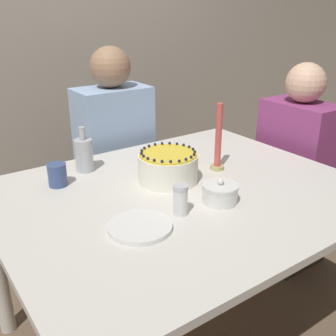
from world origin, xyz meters
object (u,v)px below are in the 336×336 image
Objects in this scene: sugar_shaker at (180,200)px; bottle at (84,154)px; cake at (168,167)px; candle at (218,143)px; person_woman_floral at (293,181)px; person_man_blue_shirt at (116,172)px; sugar_bowl at (220,193)px.

sugar_shaker is 0.56× the size of bottle.
candle reaches higher than cake.
candle is 0.75m from person_woman_floral.
person_man_blue_shirt is at bearing 47.14° from bottle.
person_man_blue_shirt reaches higher than bottle.
sugar_shaker reaches higher than sugar_bowl.
candle is 0.59m from bottle.
person_woman_floral reaches higher than candle.
bottle is 1.21m from person_woman_floral.
candle is at bearing 95.18° from person_woman_floral.
cake is 1.84× the size of sugar_bowl.
bottle reaches higher than cake.
sugar_bowl is 0.11× the size of person_woman_floral.
candle is 0.78m from person_man_blue_shirt.
cake is 0.72m from person_man_blue_shirt.
sugar_shaker is (-0.18, 0.01, 0.02)m from sugar_bowl.
sugar_bowl is at bearing 86.94° from person_man_blue_shirt.
person_man_blue_shirt reaches higher than sugar_shaker.
bottle is 0.17× the size of person_woman_floral.
sugar_shaker is (-0.13, -0.26, -0.00)m from cake.
cake is at bearing 99.63° from sugar_bowl.
bottle is at bearing 128.35° from cake.
sugar_shaker is at bearing 176.86° from sugar_bowl.
person_man_blue_shirt is (0.23, 0.92, -0.27)m from sugar_shaker.
candle reaches higher than sugar_shaker.
bottle is 0.16× the size of person_man_blue_shirt.
person_woman_floral is at bearing 19.72° from sugar_bowl.
person_man_blue_shirt is (-0.16, 0.69, -0.33)m from candle.
person_woman_floral reaches higher than sugar_bowl.
candle reaches higher than sugar_bowl.
candle is (0.21, 0.25, 0.09)m from sugar_bowl.
bottle is (-0.28, 0.57, 0.04)m from sugar_bowl.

